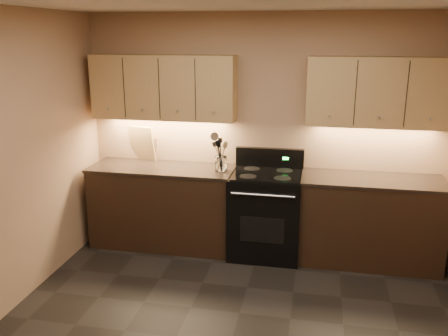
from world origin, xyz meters
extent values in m
cube|color=tan|center=(0.00, 2.00, 1.30)|extent=(4.00, 0.04, 2.60)
cube|color=black|center=(-1.10, 1.70, 0.45)|extent=(1.60, 0.60, 0.90)
cube|color=#332820|center=(-1.10, 1.70, 0.92)|extent=(1.62, 0.62, 0.03)
cube|color=black|center=(1.18, 1.70, 0.45)|extent=(1.44, 0.60, 0.90)
cube|color=#332820|center=(1.18, 1.70, 0.92)|extent=(1.46, 0.62, 0.03)
cube|color=black|center=(0.08, 1.68, 0.46)|extent=(0.76, 0.65, 0.92)
cube|color=black|center=(0.08, 1.68, 0.93)|extent=(0.70, 0.60, 0.01)
cube|color=black|center=(0.08, 1.96, 1.03)|extent=(0.76, 0.07, 0.22)
cube|color=#19FF33|center=(0.26, 1.92, 1.04)|extent=(0.06, 0.00, 0.03)
cylinder|color=silver|center=(0.08, 1.34, 0.80)|extent=(0.65, 0.02, 0.02)
cube|color=black|center=(0.08, 1.35, 0.41)|extent=(0.46, 0.00, 0.28)
cylinder|color=black|center=(-0.10, 1.53, 0.93)|extent=(0.18, 0.18, 0.00)
cylinder|color=black|center=(0.26, 1.53, 0.93)|extent=(0.18, 0.18, 0.00)
cylinder|color=black|center=(-0.10, 1.82, 0.93)|extent=(0.18, 0.18, 0.00)
cylinder|color=black|center=(0.26, 1.82, 0.93)|extent=(0.18, 0.18, 0.00)
cube|color=tan|center=(-1.10, 1.85, 1.80)|extent=(1.60, 0.30, 0.70)
cube|color=tan|center=(1.18, 1.85, 1.80)|extent=(1.44, 0.30, 0.70)
cube|color=#B2B5BA|center=(-1.30, 1.99, 1.12)|extent=(0.08, 0.01, 0.12)
cylinder|color=white|center=(-0.42, 1.69, 1.01)|extent=(0.17, 0.17, 0.16)
cylinder|color=white|center=(-0.42, 1.69, 0.94)|extent=(0.13, 0.13, 0.02)
cube|color=tan|center=(-1.42, 1.96, 1.13)|extent=(0.34, 0.17, 0.41)
camera|label=1|loc=(0.58, -3.17, 2.37)|focal=38.00mm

